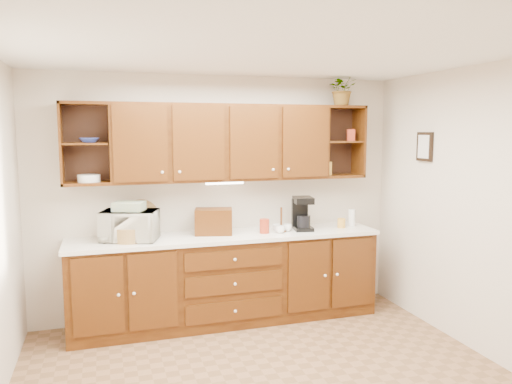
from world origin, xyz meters
TOP-DOWN VIEW (x-y plane):
  - ceiling at (0.00, 0.00)m, footprint 4.00×4.00m
  - back_wall at (0.00, 1.75)m, footprint 4.00×0.00m
  - right_wall at (2.00, 0.00)m, footprint 0.00×3.50m
  - base_cabinets at (0.00, 1.45)m, footprint 3.20×0.60m
  - countertop at (0.00, 1.44)m, footprint 3.24×0.64m
  - upper_cabinets at (0.01, 1.59)m, footprint 3.20×0.33m
  - undercabinet_light at (0.00, 1.53)m, footprint 0.40×0.05m
  - framed_picture at (1.98, 0.90)m, footprint 0.03×0.24m
  - wicker_basket at (-1.00, 1.37)m, footprint 0.34×0.34m
  - microwave at (-0.98, 1.45)m, footprint 0.62×0.51m
  - towel_stack at (-0.98, 1.45)m, footprint 0.34×0.30m
  - wine_bottle at (-0.91, 1.49)m, footprint 0.08×0.08m
  - woven_tray at (-0.86, 1.69)m, footprint 0.38×0.12m
  - bread_box at (-0.13, 1.49)m, footprint 0.43×0.32m
  - mug_tree at (0.59, 1.40)m, footprint 0.21×0.22m
  - canister_red at (0.39, 1.38)m, footprint 0.11×0.11m
  - canister_white at (1.46, 1.46)m, footprint 0.10×0.10m
  - canister_yellow at (1.31, 1.41)m, footprint 0.10×0.10m
  - coffee_maker at (0.84, 1.44)m, footprint 0.23×0.28m
  - bowl_stack at (-1.33, 1.55)m, footprint 0.19×0.19m
  - plate_stack at (-1.35, 1.57)m, footprint 0.24×0.24m
  - pantry_box_yellow at (1.20, 1.55)m, footprint 0.10×0.09m
  - pantry_box_red at (1.48, 1.56)m, footprint 0.11×0.10m
  - potted_plant at (1.34, 1.53)m, footprint 0.38×0.34m

SIDE VIEW (x-z plane):
  - base_cabinets at x=0.00m, z-range 0.00..0.90m
  - countertop at x=0.00m, z-range 0.90..0.94m
  - woven_tray at x=-0.86m, z-range 0.77..1.13m
  - mug_tree at x=0.59m, z-range 0.85..1.11m
  - canister_yellow at x=1.31m, z-range 0.94..1.04m
  - wicker_basket at x=-1.00m, z-range 0.94..1.08m
  - canister_red at x=0.39m, z-range 0.94..1.09m
  - canister_white at x=1.46m, z-range 0.94..1.13m
  - bread_box at x=-0.13m, z-range 0.94..1.21m
  - wine_bottle at x=-0.91m, z-range 0.94..1.23m
  - microwave at x=-0.98m, z-range 0.94..1.24m
  - coffee_maker at x=0.84m, z-range 0.93..1.30m
  - towel_stack at x=-0.98m, z-range 1.24..1.32m
  - back_wall at x=0.00m, z-range -0.70..3.30m
  - right_wall at x=2.00m, z-range -0.45..3.05m
  - undercabinet_light at x=0.00m, z-range 1.46..1.48m
  - plate_stack at x=-1.35m, z-range 1.52..1.59m
  - pantry_box_yellow at x=1.20m, z-range 1.52..1.67m
  - framed_picture at x=1.98m, z-range 1.70..2.00m
  - upper_cabinets at x=0.01m, z-range 1.49..2.29m
  - bowl_stack at x=-1.33m, z-range 1.90..1.95m
  - pantry_box_red at x=1.48m, z-range 1.90..2.03m
  - potted_plant at x=1.34m, z-range 2.29..2.65m
  - ceiling at x=0.00m, z-range 2.60..2.60m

